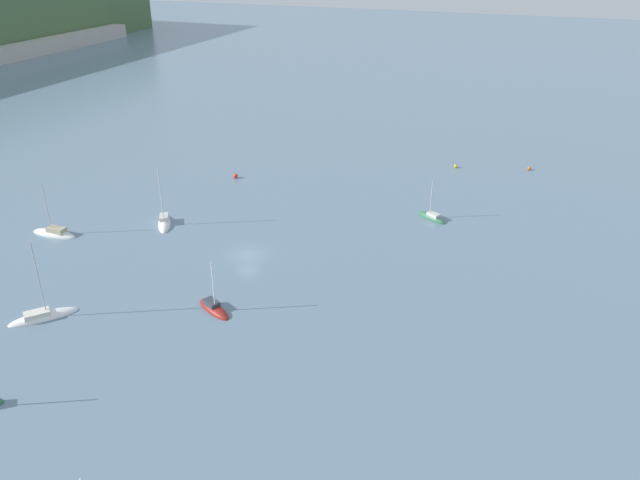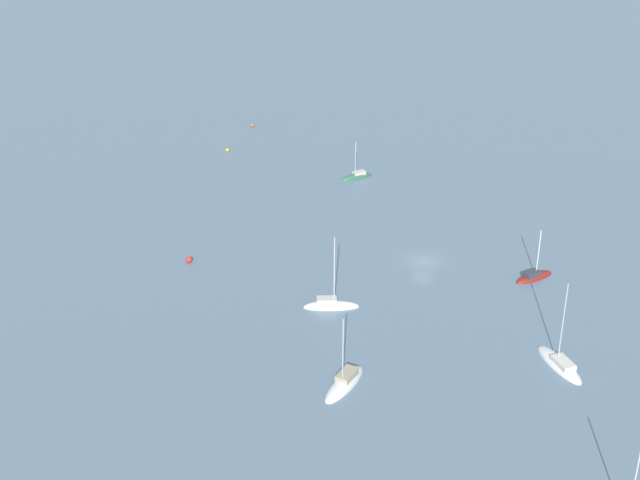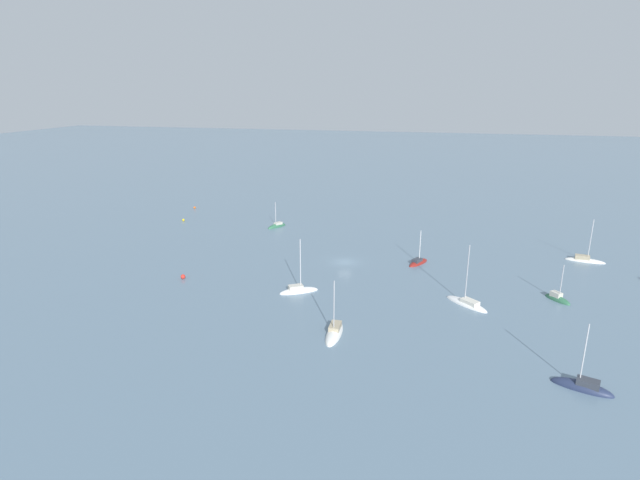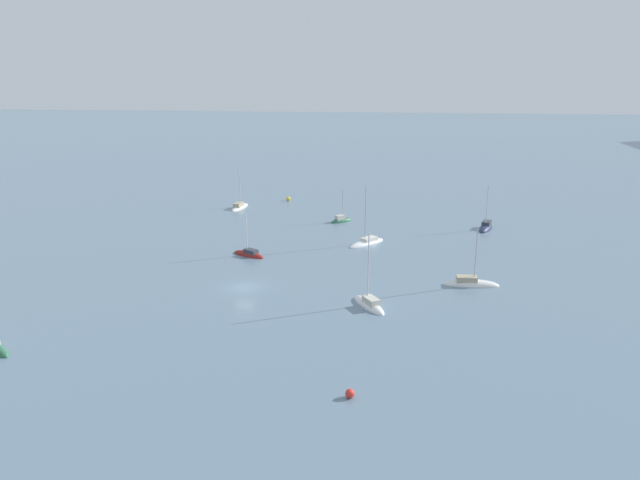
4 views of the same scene
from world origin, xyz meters
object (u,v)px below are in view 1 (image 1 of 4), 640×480
(mooring_buoy_2, at_px, (456,166))
(sailboat_3, at_px, (164,223))
(sailboat_0, at_px, (431,218))
(sailboat_4, at_px, (43,317))
(sailboat_2, at_px, (55,234))
(sailboat_5, at_px, (214,309))
(mooring_buoy_3, at_px, (529,168))
(mooring_buoy_1, at_px, (236,176))

(mooring_buoy_2, bearing_deg, sailboat_3, 138.06)
(sailboat_0, relative_size, mooring_buoy_2, 11.19)
(sailboat_3, height_order, sailboat_4, sailboat_4)
(sailboat_4, bearing_deg, sailboat_3, 43.68)
(sailboat_2, height_order, sailboat_5, sailboat_2)
(sailboat_3, height_order, mooring_buoy_3, sailboat_3)
(sailboat_2, height_order, mooring_buoy_2, sailboat_2)
(sailboat_2, bearing_deg, sailboat_4, 127.52)
(sailboat_3, xyz_separation_m, sailboat_5, (-18.31, -18.83, -0.04))
(sailboat_2, height_order, sailboat_4, sailboat_4)
(mooring_buoy_3, bearing_deg, sailboat_2, 130.46)
(sailboat_0, xyz_separation_m, sailboat_3, (-16.26, 37.19, 0.05))
(sailboat_2, xyz_separation_m, sailboat_5, (-9.47, -31.68, -0.01))
(mooring_buoy_2, bearing_deg, sailboat_4, 152.44)
(mooring_buoy_1, bearing_deg, mooring_buoy_3, -64.67)
(mooring_buoy_3, bearing_deg, sailboat_4, 145.89)
(mooring_buoy_3, bearing_deg, mooring_buoy_1, 115.33)
(mooring_buoy_1, bearing_deg, sailboat_3, 177.80)
(mooring_buoy_2, bearing_deg, sailboat_2, 135.08)
(sailboat_3, bearing_deg, sailboat_0, 81.63)
(sailboat_0, relative_size, sailboat_4, 0.68)
(sailboat_0, height_order, mooring_buoy_3, sailboat_0)
(mooring_buoy_3, bearing_deg, sailboat_0, 156.17)
(sailboat_0, bearing_deg, sailboat_4, 80.74)
(sailboat_0, xyz_separation_m, sailboat_2, (-25.11, 50.04, 0.02))
(sailboat_5, bearing_deg, sailboat_4, -125.63)
(mooring_buoy_1, xyz_separation_m, mooring_buoy_2, (19.49, -35.87, -0.10))
(sailboat_2, xyz_separation_m, mooring_buoy_1, (30.19, -13.67, 0.29))
(sailboat_5, height_order, mooring_buoy_1, sailboat_5)
(sailboat_0, height_order, mooring_buoy_1, sailboat_0)
(sailboat_3, distance_m, sailboat_5, 26.26)
(sailboat_0, height_order, sailboat_4, sailboat_4)
(sailboat_0, relative_size, mooring_buoy_3, 10.77)
(sailboat_3, xyz_separation_m, mooring_buoy_1, (21.34, -0.82, 0.27))
(sailboat_4, relative_size, sailboat_5, 1.43)
(sailboat_0, height_order, sailboat_5, sailboat_5)
(sailboat_2, relative_size, sailboat_3, 0.89)
(mooring_buoy_2, relative_size, mooring_buoy_3, 0.96)
(mooring_buoy_2, bearing_deg, mooring_buoy_1, 118.51)
(mooring_buoy_2, bearing_deg, sailboat_0, -178.83)
(sailboat_0, bearing_deg, sailboat_2, 57.13)
(sailboat_0, relative_size, mooring_buoy_1, 8.48)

